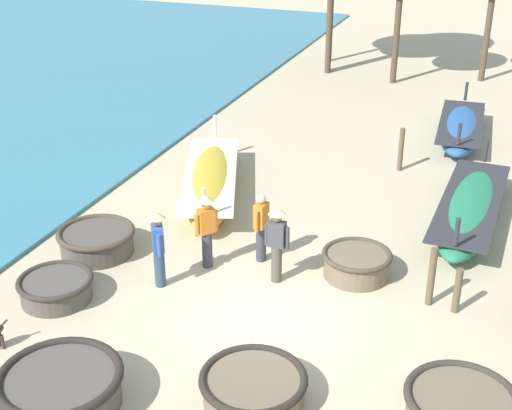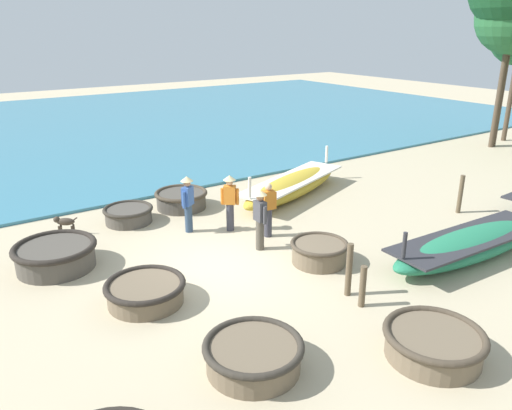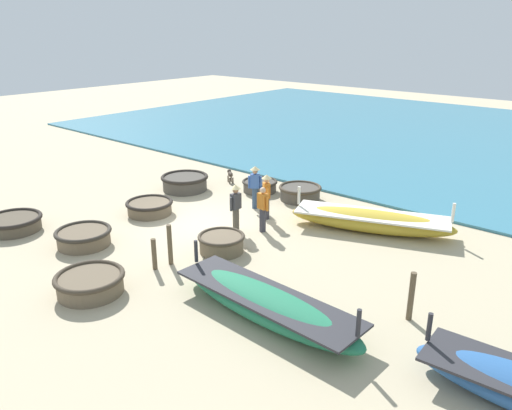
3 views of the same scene
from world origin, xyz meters
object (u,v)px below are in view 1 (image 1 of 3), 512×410
at_px(coracle_far_right, 253,387).
at_px(coracle_weathered, 97,240).
at_px(coracle_center, 357,263).
at_px(coracle_far_left, 61,388).
at_px(long_boat_ochre_hull, 461,128).
at_px(long_boat_white_hull, 211,181).
at_px(fisherman_crouching, 277,240).
at_px(mooring_post_shoreline, 457,291).
at_px(coracle_front_right, 461,407).
at_px(mooring_post_mid_beach, 401,150).
at_px(fisherman_standing_left, 261,226).
at_px(fisherman_by_coracle, 158,244).
at_px(mooring_post_inland, 432,277).
at_px(long_boat_red_hull, 470,208).
at_px(coracle_upturned, 56,288).
at_px(fisherman_hauling, 206,226).

height_order(coracle_far_right, coracle_weathered, coracle_weathered).
bearing_deg(coracle_center, coracle_far_left, -121.73).
bearing_deg(coracle_far_left, long_boat_ochre_hull, 72.94).
bearing_deg(long_boat_white_hull, coracle_center, -30.80).
bearing_deg(fisherman_crouching, mooring_post_shoreline, 2.28).
relative_size(coracle_center, coracle_front_right, 0.83).
height_order(mooring_post_mid_beach, mooring_post_shoreline, mooring_post_mid_beach).
height_order(coracle_front_right, fisherman_standing_left, fisherman_standing_left).
xyz_separation_m(coracle_center, coracle_far_left, (-3.42, -5.53, 0.05)).
distance_m(fisherman_by_coracle, mooring_post_inland, 5.38).
height_order(coracle_far_right, fisherman_standing_left, fisherman_standing_left).
relative_size(fisherman_crouching, mooring_post_inland, 1.35).
relative_size(coracle_far_right, fisherman_by_coracle, 1.04).
bearing_deg(coracle_weathered, long_boat_ochre_hull, 56.95).
bearing_deg(coracle_weathered, long_boat_red_hull, 30.61).
bearing_deg(fisherman_standing_left, long_boat_red_hull, 40.83).
distance_m(fisherman_by_coracle, fisherman_crouching, 2.38).
bearing_deg(fisherman_standing_left, coracle_weathered, -164.46).
relative_size(coracle_front_right, mooring_post_mid_beach, 1.43).
bearing_deg(mooring_post_mid_beach, coracle_far_left, -105.54).
distance_m(long_boat_white_hull, mooring_post_inland, 6.89).
relative_size(coracle_upturned, fisherman_standing_left, 0.95).
xyz_separation_m(coracle_front_right, long_boat_red_hull, (-0.55, 7.08, 0.07)).
distance_m(coracle_far_right, mooring_post_shoreline, 4.62).
distance_m(coracle_far_left, fisherman_hauling, 4.85).
bearing_deg(coracle_far_left, coracle_front_right, 17.35).
bearing_deg(long_boat_ochre_hull, coracle_upturned, -117.82).
distance_m(coracle_far_right, long_boat_ochre_hull, 13.70).
xyz_separation_m(long_boat_red_hull, long_boat_white_hull, (-6.46, -0.71, 0.01)).
distance_m(coracle_center, long_boat_red_hull, 3.92).
xyz_separation_m(mooring_post_mid_beach, mooring_post_shoreline, (2.29, -6.68, -0.15)).
bearing_deg(mooring_post_shoreline, coracle_upturned, -162.54).
height_order(long_boat_red_hull, fisherman_crouching, fisherman_crouching).
distance_m(coracle_center, fisherman_standing_left, 2.15).
relative_size(coracle_center, long_boat_red_hull, 0.27).
xyz_separation_m(coracle_far_right, fisherman_hauling, (-2.43, 3.63, 0.68)).
distance_m(coracle_upturned, long_boat_ochre_hull, 13.78).
distance_m(coracle_upturned, long_boat_red_hull, 9.67).
distance_m(coracle_center, coracle_upturned, 6.09).
height_order(coracle_center, mooring_post_mid_beach, mooring_post_mid_beach).
bearing_deg(mooring_post_shoreline, coracle_far_left, -138.35).
distance_m(fisherman_crouching, fisherman_hauling, 1.57).
bearing_deg(long_boat_white_hull, mooring_post_shoreline, -26.67).
xyz_separation_m(coracle_far_right, fisherman_crouching, (-0.86, 3.59, 0.68)).
xyz_separation_m(long_boat_red_hull, fisherman_hauling, (-5.02, -4.13, 0.60)).
relative_size(long_boat_red_hull, mooring_post_inland, 4.46).
bearing_deg(long_boat_red_hull, coracle_center, -119.86).
bearing_deg(fisherman_hauling, mooring_post_inland, 2.42).
bearing_deg(long_boat_red_hull, coracle_front_right, -85.54).
distance_m(coracle_front_right, long_boat_red_hull, 7.11).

